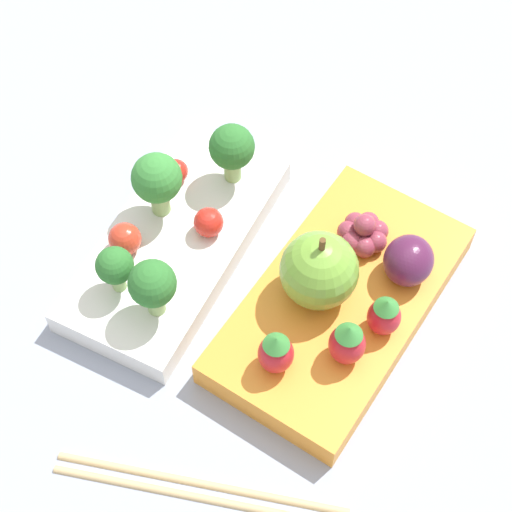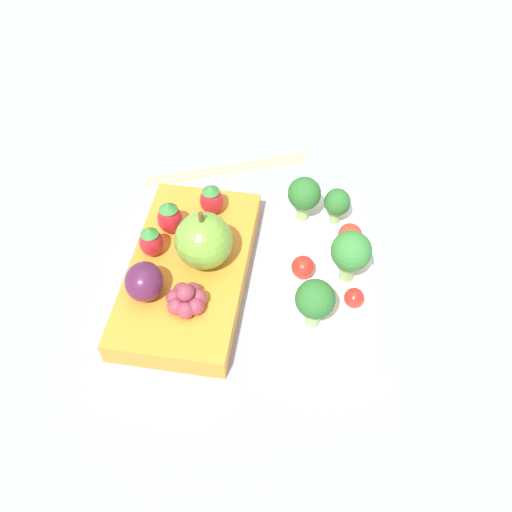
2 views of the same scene
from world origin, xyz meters
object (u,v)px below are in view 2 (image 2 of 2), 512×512
at_px(broccoli_floret_2, 304,195).
at_px(plum, 144,282).
at_px(strawberry_0, 170,217).
at_px(broccoli_floret_0, 351,252).
at_px(broccoli_floret_1, 315,300).
at_px(cherry_tomato_2, 303,267).
at_px(chopsticks_pair, 228,168).
at_px(bento_box_savoury, 323,270).
at_px(strawberry_1, 151,241).
at_px(grape_cluster, 186,299).
at_px(bento_box_fruit, 189,271).
at_px(broccoli_floret_3, 337,203).
at_px(cherry_tomato_0, 350,235).
at_px(apple, 204,241).
at_px(cherry_tomato_1, 354,298).
at_px(strawberry_2, 211,199).

distance_m(broccoli_floret_2, plum, 0.19).
bearing_deg(strawberry_0, broccoli_floret_0, 70.96).
bearing_deg(broccoli_floret_1, broccoli_floret_2, -179.44).
bearing_deg(strawberry_0, broccoli_floret_2, 98.05).
distance_m(cherry_tomato_2, chopsticks_pair, 0.21).
distance_m(bento_box_savoury, chopsticks_pair, 0.20).
height_order(broccoli_floret_2, chopsticks_pair, broccoli_floret_2).
bearing_deg(broccoli_floret_1, strawberry_0, -129.10).
xyz_separation_m(strawberry_0, strawberry_1, (0.03, -0.02, -0.00)).
distance_m(plum, grape_cluster, 0.04).
bearing_deg(strawberry_0, strawberry_1, -26.86).
bearing_deg(bento_box_fruit, broccoli_floret_3, 111.00).
relative_size(broccoli_floret_1, cherry_tomato_0, 2.18).
bearing_deg(broccoli_floret_3, apple, -68.12).
bearing_deg(broccoli_floret_1, grape_cluster, -98.60).
bearing_deg(bento_box_savoury, cherry_tomato_1, 25.35).
relative_size(strawberry_2, plum, 0.97).
height_order(broccoli_floret_2, apple, apple).
bearing_deg(strawberry_0, cherry_tomato_0, 84.47).
distance_m(bento_box_savoury, strawberry_1, 0.18).
bearing_deg(cherry_tomato_0, broccoli_floret_1, -24.89).
relative_size(broccoli_floret_0, broccoli_floret_1, 1.08).
height_order(cherry_tomato_2, grape_cluster, grape_cluster).
relative_size(apple, grape_cluster, 1.71).
height_order(bento_box_savoury, strawberry_0, strawberry_0).
bearing_deg(strawberry_1, broccoli_floret_0, 81.19).
height_order(bento_box_fruit, strawberry_2, strawberry_2).
bearing_deg(plum, cherry_tomato_0, 107.51).
bearing_deg(apple, cherry_tomato_2, 79.69).
bearing_deg(strawberry_0, bento_box_fruit, 24.03).
xyz_separation_m(cherry_tomato_0, cherry_tomato_2, (0.04, -0.05, -0.00)).
distance_m(broccoli_floret_0, plum, 0.20).
bearing_deg(broccoli_floret_0, cherry_tomato_0, 170.64).
distance_m(bento_box_savoury, bento_box_fruit, 0.14).
bearing_deg(strawberry_0, broccoli_floret_3, 94.61).
bearing_deg(strawberry_2, cherry_tomato_2, 47.59).
xyz_separation_m(broccoli_floret_1, broccoli_floret_3, (-0.13, 0.03, -0.01)).
bearing_deg(broccoli_floret_2, cherry_tomato_0, 50.71).
relative_size(cherry_tomato_2, chopsticks_pair, 0.12).
xyz_separation_m(broccoli_floret_3, cherry_tomato_0, (0.03, 0.01, -0.02)).
height_order(grape_cluster, chopsticks_pair, grape_cluster).
bearing_deg(strawberry_0, chopsticks_pair, 155.58).
height_order(bento_box_fruit, broccoli_floret_0, broccoli_floret_0).
height_order(broccoli_floret_0, cherry_tomato_1, broccoli_floret_0).
height_order(bento_box_fruit, strawberry_0, strawberry_0).
xyz_separation_m(broccoli_floret_1, cherry_tomato_2, (-0.06, -0.01, -0.02)).
relative_size(bento_box_savoury, apple, 3.19).
bearing_deg(cherry_tomato_0, broccoli_floret_0, -9.36).
bearing_deg(broccoli_floret_3, strawberry_1, -76.53).
bearing_deg(apple, strawberry_1, -99.70).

